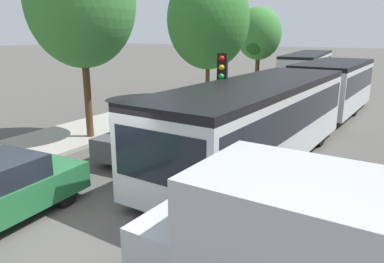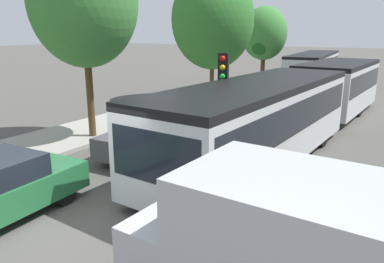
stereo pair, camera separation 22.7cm
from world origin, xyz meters
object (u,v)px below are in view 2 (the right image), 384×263
at_px(queued_car_navy, 232,105).
at_px(tree_left_mid, 83,1).
at_px(tree_left_far, 213,20).
at_px(articulated_bus, 300,100).
at_px(city_bus_rear, 313,66).
at_px(queued_car_graphite, 153,133).
at_px(tree_left_distant, 264,35).
at_px(traffic_light, 223,81).

relative_size(queued_car_navy, tree_left_mid, 0.58).
bearing_deg(tree_left_far, articulated_bus, -39.22).
height_order(city_bus_rear, queued_car_navy, city_bus_rear).
distance_m(queued_car_graphite, queued_car_navy, 5.91).
bearing_deg(queued_car_navy, tree_left_distant, 12.13).
distance_m(traffic_light, tree_left_far, 10.93).
height_order(traffic_light, tree_left_mid, tree_left_mid).
xyz_separation_m(queued_car_graphite, traffic_light, (2.02, 1.14, 1.76)).
bearing_deg(queued_car_navy, city_bus_rear, -2.15).
bearing_deg(city_bus_rear, tree_left_distant, 134.12).
bearing_deg(articulated_bus, tree_left_far, -126.08).
xyz_separation_m(traffic_light, tree_left_mid, (-5.15, -0.91, 2.59)).
bearing_deg(queued_car_graphite, traffic_light, -63.65).
bearing_deg(tree_left_mid, tree_left_far, 91.71).
distance_m(articulated_bus, queued_car_graphite, 5.90).
height_order(city_bus_rear, queued_car_graphite, city_bus_rear).
bearing_deg(queued_car_navy, queued_car_graphite, 175.91).
bearing_deg(city_bus_rear, queued_car_graphite, 175.66).
height_order(queued_car_graphite, tree_left_far, tree_left_far).
distance_m(city_bus_rear, tree_left_mid, 21.55).
bearing_deg(queued_car_navy, articulated_bus, -113.23).
height_order(tree_left_mid, tree_left_distant, tree_left_mid).
bearing_deg(traffic_light, queued_car_navy, -173.10).
bearing_deg(queued_car_graphite, articulated_bus, -40.71).
relative_size(city_bus_rear, tree_left_far, 1.48).
relative_size(queued_car_graphite, traffic_light, 1.26).
xyz_separation_m(articulated_bus, tree_left_mid, (-6.70, -4.41, 3.59)).
relative_size(queued_car_graphite, tree_left_distant, 0.73).
bearing_deg(tree_left_far, tree_left_distant, 87.63).
bearing_deg(traffic_light, queued_car_graphite, -75.58).
distance_m(city_bus_rear, queued_car_graphite, 21.26).
distance_m(city_bus_rear, queued_car_navy, 15.35).
height_order(traffic_light, tree_left_far, tree_left_far).
height_order(city_bus_rear, traffic_light, traffic_light).
bearing_deg(articulated_bus, city_bus_rear, -164.29).
xyz_separation_m(articulated_bus, tree_left_far, (-7.01, 5.72, 3.22)).
bearing_deg(tree_left_far, traffic_light, -59.39).
distance_m(city_bus_rear, tree_left_distant, 5.15).
relative_size(queued_car_navy, tree_left_distant, 0.73).
xyz_separation_m(articulated_bus, queued_car_navy, (-3.47, 1.28, -0.75)).
bearing_deg(articulated_bus, queued_car_graphite, -34.54).
bearing_deg(traffic_light, city_bus_rear, 171.14).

